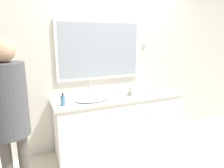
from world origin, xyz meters
The scene contains 10 objects.
ground_plane centered at (0.00, 0.00, 0.00)m, with size 14.00×14.00×0.00m, color beige.
wall_back centered at (-0.01, 0.60, 1.29)m, with size 8.00×0.18×2.55m.
vanity_counter centered at (0.00, 0.29, 0.43)m, with size 2.02×0.56×0.86m.
sink_basin centered at (-0.44, 0.27, 0.88)m, with size 0.54×0.38×0.20m.
soap_bottle centered at (-0.88, 0.18, 0.92)m, with size 0.06×0.06×0.17m.
appliance_box centered at (0.28, 0.27, 0.92)m, with size 0.23×0.15×0.13m.
picture_frame centered at (0.77, 0.45, 0.92)m, with size 0.08×0.01×0.12m.
hand_towel_near_sink centered at (0.52, 0.25, 0.88)m, with size 0.19×0.14×0.04m.
metal_tray centered at (0.05, 0.33, 0.86)m, with size 0.19×0.13×0.01m.
person centered at (-1.46, -0.34, 1.09)m, with size 0.34×0.34×1.73m.
Camera 1 is at (-1.27, -2.35, 1.73)m, focal length 32.00 mm.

